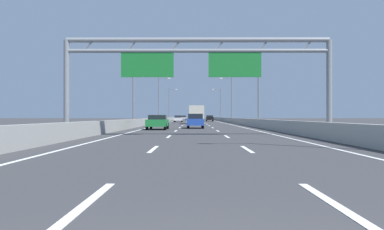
% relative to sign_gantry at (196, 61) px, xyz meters
% --- Properties ---
extents(ground_plane, '(260.00, 260.00, 0.00)m').
position_rel_sign_gantry_xyz_m(ground_plane, '(0.09, 77.54, -4.85)').
color(ground_plane, '#38383A').
extents(lane_dash_left_0, '(0.16, 3.00, 0.01)m').
position_rel_sign_gantry_xyz_m(lane_dash_left_0, '(-1.71, -18.96, -4.84)').
color(lane_dash_left_0, white).
rests_on(lane_dash_left_0, ground_plane).
extents(lane_dash_left_1, '(0.16, 3.00, 0.01)m').
position_rel_sign_gantry_xyz_m(lane_dash_left_1, '(-1.71, -9.96, -4.84)').
color(lane_dash_left_1, white).
rests_on(lane_dash_left_1, ground_plane).
extents(lane_dash_left_2, '(0.16, 3.00, 0.01)m').
position_rel_sign_gantry_xyz_m(lane_dash_left_2, '(-1.71, -0.96, -4.84)').
color(lane_dash_left_2, white).
rests_on(lane_dash_left_2, ground_plane).
extents(lane_dash_left_3, '(0.16, 3.00, 0.01)m').
position_rel_sign_gantry_xyz_m(lane_dash_left_3, '(-1.71, 8.04, -4.84)').
color(lane_dash_left_3, white).
rests_on(lane_dash_left_3, ground_plane).
extents(lane_dash_left_4, '(0.16, 3.00, 0.01)m').
position_rel_sign_gantry_xyz_m(lane_dash_left_4, '(-1.71, 17.04, -4.84)').
color(lane_dash_left_4, white).
rests_on(lane_dash_left_4, ground_plane).
extents(lane_dash_left_5, '(0.16, 3.00, 0.01)m').
position_rel_sign_gantry_xyz_m(lane_dash_left_5, '(-1.71, 26.04, -4.84)').
color(lane_dash_left_5, white).
rests_on(lane_dash_left_5, ground_plane).
extents(lane_dash_left_6, '(0.16, 3.00, 0.01)m').
position_rel_sign_gantry_xyz_m(lane_dash_left_6, '(-1.71, 35.04, -4.84)').
color(lane_dash_left_6, white).
rests_on(lane_dash_left_6, ground_plane).
extents(lane_dash_left_7, '(0.16, 3.00, 0.01)m').
position_rel_sign_gantry_xyz_m(lane_dash_left_7, '(-1.71, 44.04, -4.84)').
color(lane_dash_left_7, white).
rests_on(lane_dash_left_7, ground_plane).
extents(lane_dash_left_8, '(0.16, 3.00, 0.01)m').
position_rel_sign_gantry_xyz_m(lane_dash_left_8, '(-1.71, 53.04, -4.84)').
color(lane_dash_left_8, white).
rests_on(lane_dash_left_8, ground_plane).
extents(lane_dash_left_9, '(0.16, 3.00, 0.01)m').
position_rel_sign_gantry_xyz_m(lane_dash_left_9, '(-1.71, 62.04, -4.84)').
color(lane_dash_left_9, white).
rests_on(lane_dash_left_9, ground_plane).
extents(lane_dash_left_10, '(0.16, 3.00, 0.01)m').
position_rel_sign_gantry_xyz_m(lane_dash_left_10, '(-1.71, 71.04, -4.84)').
color(lane_dash_left_10, white).
rests_on(lane_dash_left_10, ground_plane).
extents(lane_dash_left_11, '(0.16, 3.00, 0.01)m').
position_rel_sign_gantry_xyz_m(lane_dash_left_11, '(-1.71, 80.04, -4.84)').
color(lane_dash_left_11, white).
rests_on(lane_dash_left_11, ground_plane).
extents(lane_dash_left_12, '(0.16, 3.00, 0.01)m').
position_rel_sign_gantry_xyz_m(lane_dash_left_12, '(-1.71, 89.04, -4.84)').
color(lane_dash_left_12, white).
rests_on(lane_dash_left_12, ground_plane).
extents(lane_dash_left_13, '(0.16, 3.00, 0.01)m').
position_rel_sign_gantry_xyz_m(lane_dash_left_13, '(-1.71, 98.04, -4.84)').
color(lane_dash_left_13, white).
rests_on(lane_dash_left_13, ground_plane).
extents(lane_dash_left_14, '(0.16, 3.00, 0.01)m').
position_rel_sign_gantry_xyz_m(lane_dash_left_14, '(-1.71, 107.04, -4.84)').
color(lane_dash_left_14, white).
rests_on(lane_dash_left_14, ground_plane).
extents(lane_dash_left_15, '(0.16, 3.00, 0.01)m').
position_rel_sign_gantry_xyz_m(lane_dash_left_15, '(-1.71, 116.04, -4.84)').
color(lane_dash_left_15, white).
rests_on(lane_dash_left_15, ground_plane).
extents(lane_dash_left_16, '(0.16, 3.00, 0.01)m').
position_rel_sign_gantry_xyz_m(lane_dash_left_16, '(-1.71, 125.04, -4.84)').
color(lane_dash_left_16, white).
rests_on(lane_dash_left_16, ground_plane).
extents(lane_dash_left_17, '(0.16, 3.00, 0.01)m').
position_rel_sign_gantry_xyz_m(lane_dash_left_17, '(-1.71, 134.04, -4.84)').
color(lane_dash_left_17, white).
rests_on(lane_dash_left_17, ground_plane).
extents(lane_dash_right_0, '(0.16, 3.00, 0.01)m').
position_rel_sign_gantry_xyz_m(lane_dash_right_0, '(1.89, -18.96, -4.84)').
color(lane_dash_right_0, white).
rests_on(lane_dash_right_0, ground_plane).
extents(lane_dash_right_1, '(0.16, 3.00, 0.01)m').
position_rel_sign_gantry_xyz_m(lane_dash_right_1, '(1.89, -9.96, -4.84)').
color(lane_dash_right_1, white).
rests_on(lane_dash_right_1, ground_plane).
extents(lane_dash_right_2, '(0.16, 3.00, 0.01)m').
position_rel_sign_gantry_xyz_m(lane_dash_right_2, '(1.89, -0.96, -4.84)').
color(lane_dash_right_2, white).
rests_on(lane_dash_right_2, ground_plane).
extents(lane_dash_right_3, '(0.16, 3.00, 0.01)m').
position_rel_sign_gantry_xyz_m(lane_dash_right_3, '(1.89, 8.04, -4.84)').
color(lane_dash_right_3, white).
rests_on(lane_dash_right_3, ground_plane).
extents(lane_dash_right_4, '(0.16, 3.00, 0.01)m').
position_rel_sign_gantry_xyz_m(lane_dash_right_4, '(1.89, 17.04, -4.84)').
color(lane_dash_right_4, white).
rests_on(lane_dash_right_4, ground_plane).
extents(lane_dash_right_5, '(0.16, 3.00, 0.01)m').
position_rel_sign_gantry_xyz_m(lane_dash_right_5, '(1.89, 26.04, -4.84)').
color(lane_dash_right_5, white).
rests_on(lane_dash_right_5, ground_plane).
extents(lane_dash_right_6, '(0.16, 3.00, 0.01)m').
position_rel_sign_gantry_xyz_m(lane_dash_right_6, '(1.89, 35.04, -4.84)').
color(lane_dash_right_6, white).
rests_on(lane_dash_right_6, ground_plane).
extents(lane_dash_right_7, '(0.16, 3.00, 0.01)m').
position_rel_sign_gantry_xyz_m(lane_dash_right_7, '(1.89, 44.04, -4.84)').
color(lane_dash_right_7, white).
rests_on(lane_dash_right_7, ground_plane).
extents(lane_dash_right_8, '(0.16, 3.00, 0.01)m').
position_rel_sign_gantry_xyz_m(lane_dash_right_8, '(1.89, 53.04, -4.84)').
color(lane_dash_right_8, white).
rests_on(lane_dash_right_8, ground_plane).
extents(lane_dash_right_9, '(0.16, 3.00, 0.01)m').
position_rel_sign_gantry_xyz_m(lane_dash_right_9, '(1.89, 62.04, -4.84)').
color(lane_dash_right_9, white).
rests_on(lane_dash_right_9, ground_plane).
extents(lane_dash_right_10, '(0.16, 3.00, 0.01)m').
position_rel_sign_gantry_xyz_m(lane_dash_right_10, '(1.89, 71.04, -4.84)').
color(lane_dash_right_10, white).
rests_on(lane_dash_right_10, ground_plane).
extents(lane_dash_right_11, '(0.16, 3.00, 0.01)m').
position_rel_sign_gantry_xyz_m(lane_dash_right_11, '(1.89, 80.04, -4.84)').
color(lane_dash_right_11, white).
rests_on(lane_dash_right_11, ground_plane).
extents(lane_dash_right_12, '(0.16, 3.00, 0.01)m').
position_rel_sign_gantry_xyz_m(lane_dash_right_12, '(1.89, 89.04, -4.84)').
color(lane_dash_right_12, white).
rests_on(lane_dash_right_12, ground_plane).
extents(lane_dash_right_13, '(0.16, 3.00, 0.01)m').
position_rel_sign_gantry_xyz_m(lane_dash_right_13, '(1.89, 98.04, -4.84)').
color(lane_dash_right_13, white).
rests_on(lane_dash_right_13, ground_plane).
extents(lane_dash_right_14, '(0.16, 3.00, 0.01)m').
position_rel_sign_gantry_xyz_m(lane_dash_right_14, '(1.89, 107.04, -4.84)').
color(lane_dash_right_14, white).
rests_on(lane_dash_right_14, ground_plane).
extents(lane_dash_right_15, '(0.16, 3.00, 0.01)m').
position_rel_sign_gantry_xyz_m(lane_dash_right_15, '(1.89, 116.04, -4.84)').
color(lane_dash_right_15, white).
rests_on(lane_dash_right_15, ground_plane).
extents(lane_dash_right_16, '(0.16, 3.00, 0.01)m').
position_rel_sign_gantry_xyz_m(lane_dash_right_16, '(1.89, 125.04, -4.84)').
color(lane_dash_right_16, white).
rests_on(lane_dash_right_16, ground_plane).
extents(lane_dash_right_17, '(0.16, 3.00, 0.01)m').
position_rel_sign_gantry_xyz_m(lane_dash_right_17, '(1.89, 134.04, -4.84)').
color(lane_dash_right_17, white).
rests_on(lane_dash_right_17, ground_plane).
extents(edge_line_left, '(0.16, 176.00, 0.01)m').
position_rel_sign_gantry_xyz_m(edge_line_left, '(-5.16, 65.54, -4.84)').
color(edge_line_left, white).
rests_on(edge_line_left, ground_plane).
extents(edge_line_right, '(0.16, 176.00, 0.01)m').
position_rel_sign_gantry_xyz_m(edge_line_right, '(5.34, 65.54, -4.84)').
color(edge_line_right, white).
rests_on(edge_line_right, ground_plane).
extents(barrier_left, '(0.45, 220.00, 0.95)m').
position_rel_sign_gantry_xyz_m(barrier_left, '(-6.81, 87.54, -4.37)').
color(barrier_left, '#9E9E99').
rests_on(barrier_left, ground_plane).
extents(barrier_right, '(0.45, 220.00, 0.95)m').
position_rel_sign_gantry_xyz_m(barrier_right, '(6.99, 87.54, -4.37)').
color(barrier_right, '#9E9E99').
rests_on(barrier_right, ground_plane).
extents(sign_gantry, '(17.34, 0.36, 6.36)m').
position_rel_sign_gantry_xyz_m(sign_gantry, '(0.00, 0.00, 0.00)').
color(sign_gantry, gray).
rests_on(sign_gantry, ground_plane).
extents(streetlamp_left_mid, '(2.58, 0.28, 9.50)m').
position_rel_sign_gantry_xyz_m(streetlamp_left_mid, '(-7.37, 22.25, 0.55)').
color(streetlamp_left_mid, slate).
rests_on(streetlamp_left_mid, ground_plane).
extents(streetlamp_right_mid, '(2.58, 0.28, 9.50)m').
position_rel_sign_gantry_xyz_m(streetlamp_right_mid, '(7.56, 22.25, 0.55)').
color(streetlamp_right_mid, slate).
rests_on(streetlamp_right_mid, ground_plane).
extents(streetlamp_left_far, '(2.58, 0.28, 9.50)m').
position_rel_sign_gantry_xyz_m(streetlamp_left_far, '(-7.37, 55.82, 0.55)').
color(streetlamp_left_far, slate).
rests_on(streetlamp_left_far, ground_plane).
extents(streetlamp_right_far, '(2.58, 0.28, 9.50)m').
position_rel_sign_gantry_xyz_m(streetlamp_right_far, '(7.56, 55.82, 0.55)').
color(streetlamp_right_far, slate).
rests_on(streetlamp_right_far, ground_plane).
extents(streetlamp_left_distant, '(2.58, 0.28, 9.50)m').
position_rel_sign_gantry_xyz_m(streetlamp_left_distant, '(-7.37, 89.39, 0.55)').
color(streetlamp_left_distant, slate).
rests_on(streetlamp_left_distant, ground_plane).
extents(streetlamp_right_distant, '(2.58, 0.28, 9.50)m').
position_rel_sign_gantry_xyz_m(streetlamp_right_distant, '(7.56, 89.39, 0.55)').
color(streetlamp_right_distant, slate).
rests_on(streetlamp_right_distant, ground_plane).
extents(green_car, '(1.87, 4.27, 1.38)m').
position_rel_sign_gantry_xyz_m(green_car, '(-3.59, 11.66, -4.12)').
color(green_car, '#1E7A38').
rests_on(green_car, ground_plane).
extents(black_car, '(1.79, 4.14, 1.45)m').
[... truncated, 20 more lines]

